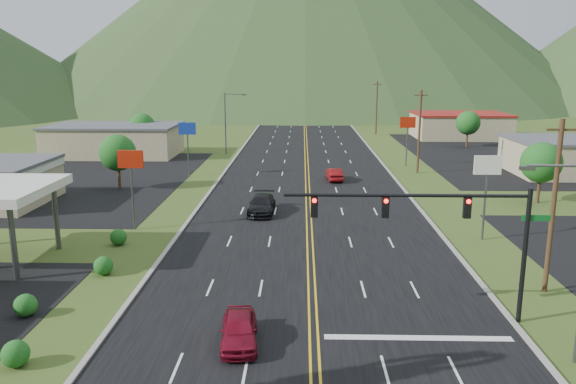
{
  "coord_description": "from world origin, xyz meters",
  "views": [
    {
      "loc": [
        -0.62,
        -12.86,
        12.77
      ],
      "look_at": [
        -1.55,
        23.96,
        4.5
      ],
      "focal_mm": 35.0,
      "sensor_mm": 36.0,
      "label": 1
    }
  ],
  "objects_px": {
    "car_dark_mid": "(262,205)",
    "car_red_far": "(334,175)",
    "streetlight_west": "(227,119)",
    "car_red_near": "(239,330)",
    "traffic_signal": "(446,221)"
  },
  "relations": [
    {
      "from": "traffic_signal",
      "to": "car_red_near",
      "type": "height_order",
      "value": "traffic_signal"
    },
    {
      "from": "streetlight_west",
      "to": "traffic_signal",
      "type": "bearing_deg",
      "value": -72.03
    },
    {
      "from": "traffic_signal",
      "to": "car_red_far",
      "type": "height_order",
      "value": "traffic_signal"
    },
    {
      "from": "streetlight_west",
      "to": "car_red_far",
      "type": "distance_m",
      "value": 25.21
    },
    {
      "from": "traffic_signal",
      "to": "car_dark_mid",
      "type": "xyz_separation_m",
      "value": [
        -10.64,
        21.2,
        -4.54
      ]
    },
    {
      "from": "car_dark_mid",
      "to": "car_red_far",
      "type": "bearing_deg",
      "value": 65.55
    },
    {
      "from": "car_red_far",
      "to": "car_dark_mid",
      "type": "bearing_deg",
      "value": 59.12
    },
    {
      "from": "streetlight_west",
      "to": "car_red_near",
      "type": "relative_size",
      "value": 2.15
    },
    {
      "from": "car_red_near",
      "to": "car_dark_mid",
      "type": "height_order",
      "value": "car_dark_mid"
    },
    {
      "from": "car_red_near",
      "to": "car_red_far",
      "type": "height_order",
      "value": "car_red_near"
    },
    {
      "from": "traffic_signal",
      "to": "car_red_far",
      "type": "distance_m",
      "value": 36.51
    },
    {
      "from": "car_dark_mid",
      "to": "car_red_far",
      "type": "height_order",
      "value": "car_dark_mid"
    },
    {
      "from": "car_red_near",
      "to": "car_dark_mid",
      "type": "xyz_separation_m",
      "value": [
        -0.64,
        23.96,
        0.07
      ]
    },
    {
      "from": "streetlight_west",
      "to": "car_dark_mid",
      "type": "relative_size",
      "value": 1.66
    },
    {
      "from": "traffic_signal",
      "to": "car_dark_mid",
      "type": "height_order",
      "value": "traffic_signal"
    }
  ]
}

